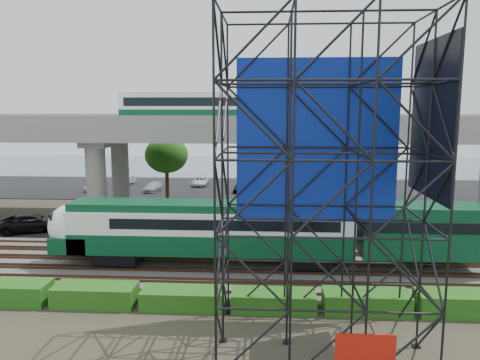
{
  "coord_description": "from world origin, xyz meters",
  "views": [
    {
      "loc": [
        5.63,
        -28.69,
        11.0
      ],
      "look_at": [
        3.53,
        6.0,
        5.58
      ],
      "focal_mm": 35.0,
      "sensor_mm": 36.0,
      "label": 1
    }
  ],
  "objects": [
    {
      "name": "trees",
      "position": [
        -4.67,
        16.17,
        5.57
      ],
      "size": [
        40.94,
        16.94,
        7.69
      ],
      "color": "#382314",
      "rests_on": "ground"
    },
    {
      "name": "rail_tracks",
      "position": [
        0.0,
        2.0,
        0.28
      ],
      "size": [
        90.0,
        9.52,
        0.16
      ],
      "color": "#472D1E",
      "rests_on": "ballast_bed"
    },
    {
      "name": "suv",
      "position": [
        -15.2,
        10.5,
        0.86
      ],
      "size": [
        6.16,
        4.54,
        1.56
      ],
      "primitive_type": "imported",
      "rotation": [
        0.0,
        0.0,
        1.97
      ],
      "color": "black",
      "rests_on": "service_road"
    },
    {
      "name": "overpass",
      "position": [
        -0.18,
        16.0,
        8.21
      ],
      "size": [
        80.0,
        12.0,
        12.4
      ],
      "color": "#9E9B93",
      "rests_on": "ground"
    },
    {
      "name": "hedge_strip",
      "position": [
        1.01,
        -4.3,
        0.56
      ],
      "size": [
        34.6,
        1.8,
        1.2
      ],
      "color": "#195012",
      "rests_on": "ground"
    },
    {
      "name": "parking_lot",
      "position": [
        0.0,
        34.0,
        0.04
      ],
      "size": [
        90.0,
        18.0,
        0.08
      ],
      "primitive_type": "cube",
      "color": "black",
      "rests_on": "ground"
    },
    {
      "name": "ground",
      "position": [
        0.0,
        0.0,
        0.0
      ],
      "size": [
        140.0,
        140.0,
        0.0
      ],
      "primitive_type": "plane",
      "color": "#474233",
      "rests_on": "ground"
    },
    {
      "name": "harbor_water",
      "position": [
        0.0,
        56.0,
        0.01
      ],
      "size": [
        140.0,
        40.0,
        0.03
      ],
      "primitive_type": "cube",
      "color": "#43626E",
      "rests_on": "ground"
    },
    {
      "name": "service_road",
      "position": [
        0.0,
        10.5,
        0.04
      ],
      "size": [
        90.0,
        5.0,
        0.08
      ],
      "primitive_type": "cube",
      "color": "black",
      "rests_on": "ground"
    },
    {
      "name": "ballast_bed",
      "position": [
        0.0,
        2.0,
        0.1
      ],
      "size": [
        90.0,
        12.0,
        0.2
      ],
      "primitive_type": "cube",
      "color": "slate",
      "rests_on": "ground"
    },
    {
      "name": "parked_cars",
      "position": [
        0.89,
        33.85,
        0.68
      ],
      "size": [
        37.9,
        9.43,
        1.31
      ],
      "color": "white",
      "rests_on": "parking_lot"
    },
    {
      "name": "commuter_train",
      "position": [
        3.91,
        2.0,
        2.88
      ],
      "size": [
        29.3,
        3.06,
        4.3
      ],
      "color": "black",
      "rests_on": "rail_tracks"
    },
    {
      "name": "scaffold_tower",
      "position": [
        8.08,
        -7.98,
        7.47
      ],
      "size": [
        9.36,
        6.36,
        15.0
      ],
      "color": "black",
      "rests_on": "ground"
    }
  ]
}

